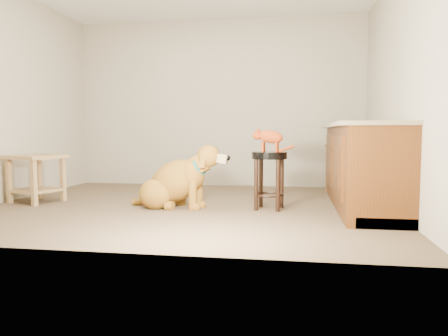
% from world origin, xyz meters
% --- Properties ---
extents(floor, '(4.50, 4.00, 0.01)m').
position_xyz_m(floor, '(0.00, 0.00, 0.00)').
color(floor, brown).
rests_on(floor, ground).
extents(room_shell, '(4.54, 4.04, 2.62)m').
position_xyz_m(room_shell, '(0.00, 0.00, 1.68)').
color(room_shell, '#A99F88').
rests_on(room_shell, ground).
extents(cabinet_run, '(0.70, 2.56, 0.94)m').
position_xyz_m(cabinet_run, '(1.94, 0.30, 0.44)').
color(cabinet_run, '#4F290E').
rests_on(cabinet_run, ground).
extents(padded_stool, '(0.38, 0.38, 0.63)m').
position_xyz_m(padded_stool, '(0.93, -0.08, 0.45)').
color(padded_stool, black).
rests_on(padded_stool, ground).
extents(wood_stool, '(0.48, 0.48, 0.68)m').
position_xyz_m(wood_stool, '(1.85, 1.50, 0.35)').
color(wood_stool, brown).
rests_on(wood_stool, ground).
extents(side_table, '(0.69, 0.69, 0.57)m').
position_xyz_m(side_table, '(-1.87, -0.04, 0.38)').
color(side_table, '#997446').
rests_on(side_table, ground).
extents(golden_retriever, '(1.18, 0.63, 0.75)m').
position_xyz_m(golden_retriever, '(-0.10, -0.14, 0.28)').
color(golden_retriever, brown).
rests_on(golden_retriever, ground).
extents(tabby_kitten, '(0.46, 0.17, 0.29)m').
position_xyz_m(tabby_kitten, '(0.92, -0.07, 0.79)').
color(tabby_kitten, '#93320E').
rests_on(tabby_kitten, padded_stool).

